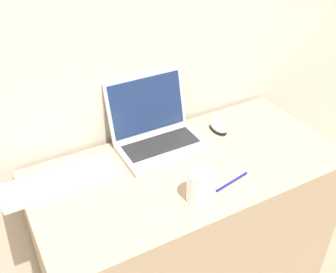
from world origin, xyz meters
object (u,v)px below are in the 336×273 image
drink_cup (200,185)px  external_keyboard (60,181)px  laptop (156,131)px  computer_mouse (218,127)px  pen (232,182)px

drink_cup → external_keyboard: (-0.39, 0.30, -0.05)m
laptop → drink_cup: laptop is taller
laptop → external_keyboard: bearing=-172.7°
drink_cup → computer_mouse: drink_cup is taller
computer_mouse → external_keyboard: bearing=-179.1°
drink_cup → computer_mouse: size_ratio=1.10×
drink_cup → pen: size_ratio=0.73×
laptop → pen: laptop is taller
drink_cup → pen: drink_cup is taller
computer_mouse → external_keyboard: size_ratio=0.25×
external_keyboard → pen: external_keyboard is taller
laptop → external_keyboard: (-0.41, -0.05, -0.05)m
laptop → pen: 0.36m
laptop → computer_mouse: size_ratio=3.30×
drink_cup → computer_mouse: bearing=47.0°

